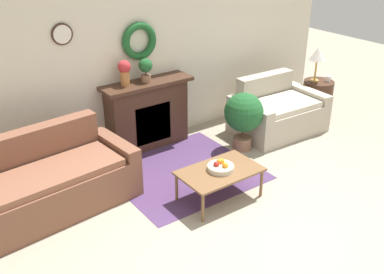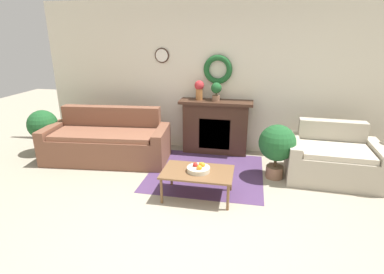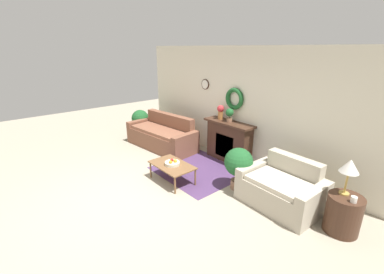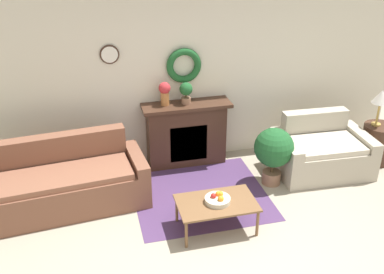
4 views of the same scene
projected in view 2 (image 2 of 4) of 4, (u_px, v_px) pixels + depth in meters
name	position (u px, v px, depth m)	size (l,w,h in m)	color
ground_plane	(193.00, 240.00, 3.26)	(16.00, 16.00, 0.00)	#9E937F
floor_rug	(206.00, 172.00, 4.84)	(1.80, 1.69, 0.01)	#4C335B
wall_back	(223.00, 79.00, 5.42)	(6.80, 0.17, 2.70)	beige
fireplace	(216.00, 126.00, 5.53)	(1.31, 0.41, 0.99)	#42281C
couch_left	(107.00, 142.00, 5.25)	(2.19, 1.06, 0.89)	brown
loveseat_right	(332.00, 159.00, 4.58)	(1.38, 0.97, 0.83)	#B2A893
coffee_table	(198.00, 174.00, 4.02)	(0.95, 0.59, 0.38)	brown
fruit_bowl	(199.00, 169.00, 3.99)	(0.31, 0.31, 0.12)	beige
vase_on_mantel_left	(199.00, 89.00, 5.36)	(0.17, 0.17, 0.35)	#AD6B38
potted_plant_on_mantel	(216.00, 90.00, 5.29)	(0.19, 0.19, 0.32)	#8E664C
potted_plant_floor_by_couch	(43.00, 126.00, 5.46)	(0.53, 0.53, 0.82)	#8E664C
potted_plant_floor_by_loveseat	(277.00, 145.00, 4.50)	(0.55, 0.55, 0.85)	#8E664C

